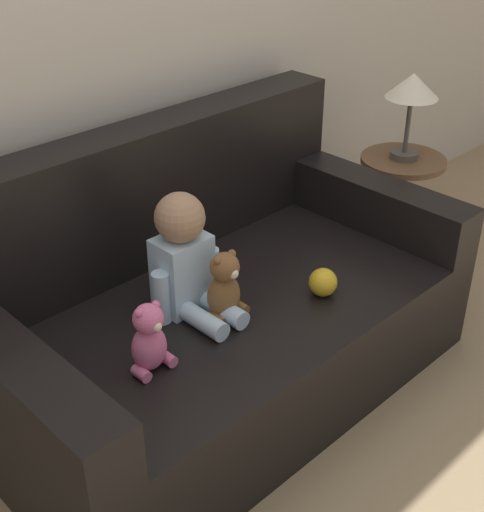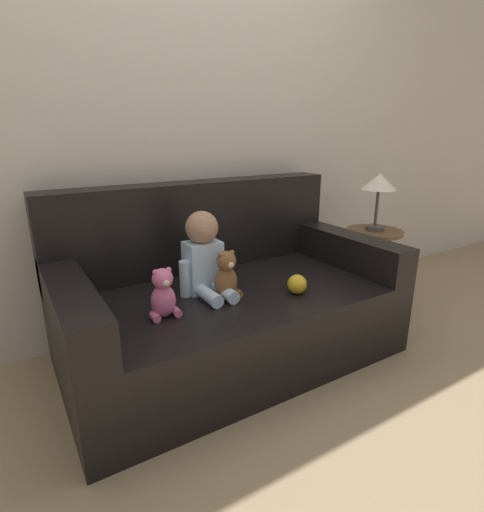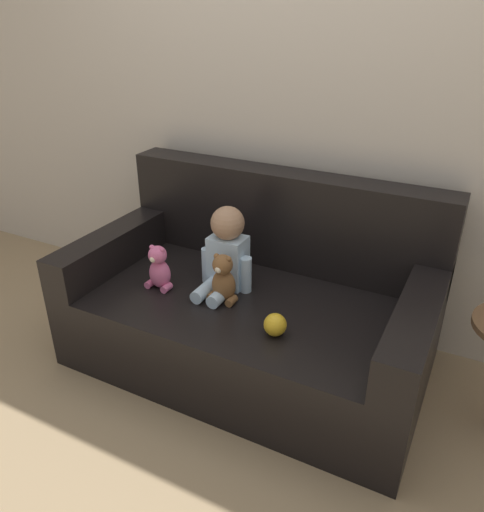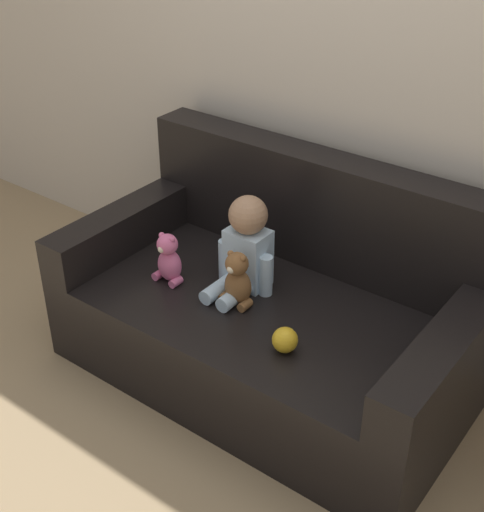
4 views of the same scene
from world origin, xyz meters
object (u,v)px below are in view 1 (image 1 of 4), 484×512
Objects in this scene: couch at (209,308)px; person_baby at (186,261)px; teddy_bear_brown at (224,288)px; toy_ball at (323,282)px; side_table at (407,128)px; plush_toy_side at (149,339)px.

couch is 0.31m from person_baby.
teddy_bear_brown is 0.36m from toy_ball.
person_baby reaches higher than toy_ball.
couch is at bearing -179.99° from side_table.
couch reaches higher than toy_ball.
side_table reaches higher than couch.
toy_ball is (0.24, -0.31, 0.14)m from couch.
side_table is (1.55, 0.21, 0.17)m from plush_toy_side.
teddy_bear_brown reaches higher than toy_ball.
teddy_bear_brown is at bearing 6.88° from plush_toy_side.
person_baby is at bearing -177.95° from side_table.
teddy_bear_brown is at bearing -115.88° from couch.
teddy_bear_brown is 2.44× the size of toy_ball.
person_baby is 0.33m from plush_toy_side.
couch is 7.55× the size of plush_toy_side.
couch is at bearing 64.12° from teddy_bear_brown.
side_table is (1.22, 0.17, 0.17)m from teddy_bear_brown.
person_baby is 1.81× the size of plush_toy_side.
side_table is (0.90, 0.31, 0.23)m from toy_ball.
toy_ball is at bearing -161.15° from side_table.
plush_toy_side is at bearing 171.52° from toy_ball.
person_baby is 1.28m from side_table.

